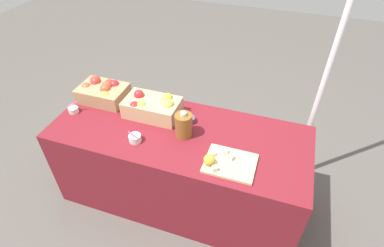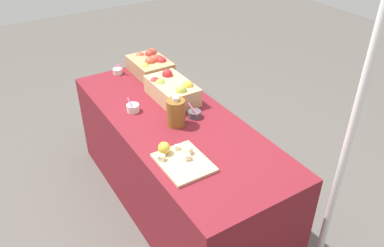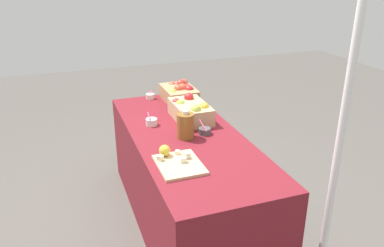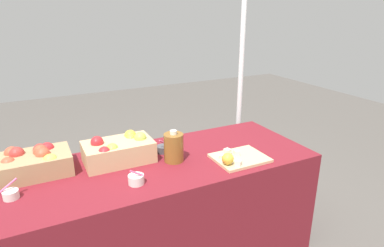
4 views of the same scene
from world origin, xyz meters
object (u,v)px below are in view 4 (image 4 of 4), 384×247
(apple_crate_middle, at_px, (119,150))
(sample_bowl_mid, at_px, (11,194))
(sample_bowl_far, at_px, (136,179))
(tent_pole, at_px, (241,70))
(cutting_board_front, at_px, (237,158))
(apple_crate_left, at_px, (35,162))
(sample_bowl_near, at_px, (163,149))
(cider_jug, at_px, (174,147))

(apple_crate_middle, bearing_deg, sample_bowl_mid, -163.97)
(apple_crate_middle, bearing_deg, sample_bowl_far, -88.63)
(sample_bowl_mid, height_order, tent_pole, tent_pole)
(sample_bowl_far, bearing_deg, tent_pole, 32.00)
(sample_bowl_far, xyz_separation_m, tent_pole, (1.18, 0.74, 0.38))
(apple_crate_middle, height_order, sample_bowl_far, apple_crate_middle)
(cutting_board_front, xyz_separation_m, sample_bowl_far, (-0.66, 0.01, 0.01))
(cutting_board_front, height_order, tent_pole, tent_pole)
(apple_crate_left, distance_m, cutting_board_front, 1.20)
(apple_crate_middle, xyz_separation_m, cutting_board_front, (0.66, -0.33, -0.06))
(apple_crate_left, bearing_deg, sample_bowl_mid, -119.24)
(apple_crate_left, relative_size, sample_bowl_near, 3.62)
(sample_bowl_far, height_order, tent_pole, tent_pole)
(sample_bowl_near, distance_m, sample_bowl_mid, 0.92)
(apple_crate_middle, distance_m, sample_bowl_near, 0.30)
(apple_crate_left, distance_m, sample_bowl_far, 0.61)
(cutting_board_front, distance_m, sample_bowl_mid, 1.28)
(apple_crate_middle, xyz_separation_m, sample_bowl_far, (0.01, -0.32, -0.05))
(sample_bowl_near, xyz_separation_m, sample_bowl_mid, (-0.90, -0.18, -0.00))
(sample_bowl_near, height_order, sample_bowl_mid, sample_bowl_near)
(apple_crate_left, distance_m, cider_jug, 0.81)
(apple_crate_left, height_order, sample_bowl_mid, apple_crate_left)
(apple_crate_left, xyz_separation_m, sample_bowl_far, (0.48, -0.38, -0.05))
(cider_jug, bearing_deg, apple_crate_left, 165.01)
(sample_bowl_mid, bearing_deg, cutting_board_front, -6.93)
(apple_crate_left, relative_size, tent_pole, 0.17)
(sample_bowl_mid, height_order, sample_bowl_far, sample_bowl_far)
(cutting_board_front, distance_m, sample_bowl_far, 0.66)
(apple_crate_left, distance_m, sample_bowl_mid, 0.27)
(apple_crate_left, bearing_deg, sample_bowl_far, -38.40)
(apple_crate_left, bearing_deg, sample_bowl_near, -4.39)
(sample_bowl_near, bearing_deg, sample_bowl_far, -132.02)
(sample_bowl_mid, relative_size, cider_jug, 0.48)
(apple_crate_middle, relative_size, sample_bowl_near, 3.99)
(cutting_board_front, height_order, sample_bowl_far, sample_bowl_far)
(apple_crate_middle, relative_size, sample_bowl_far, 4.24)
(apple_crate_left, height_order, cutting_board_front, apple_crate_left)
(apple_crate_left, bearing_deg, cutting_board_front, -18.95)
(sample_bowl_far, bearing_deg, cider_jug, 29.63)
(cutting_board_front, height_order, sample_bowl_near, sample_bowl_near)
(apple_crate_middle, distance_m, tent_pole, 1.31)
(cutting_board_front, bearing_deg, tent_pole, 54.84)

